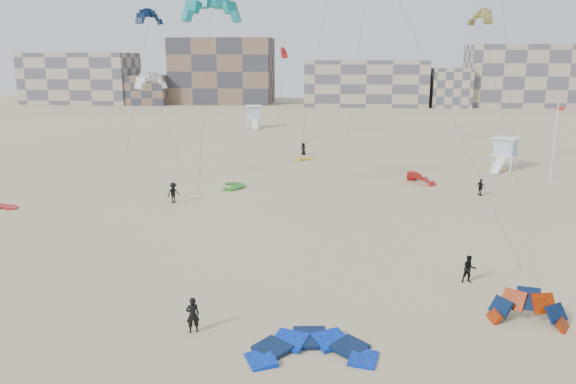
# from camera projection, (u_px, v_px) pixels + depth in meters

# --- Properties ---
(ground) EXTENTS (320.00, 320.00, 0.00)m
(ground) POSITION_uv_depth(u_px,v_px,m) (241.00, 319.00, 27.71)
(ground) COLOR tan
(ground) RESTS_ON ground
(kite_ground_blue) EXTENTS (5.68, 5.91, 1.33)m
(kite_ground_blue) POSITION_uv_depth(u_px,v_px,m) (311.00, 354.00, 24.43)
(kite_ground_blue) COLOR #0442CD
(kite_ground_blue) RESTS_ON ground
(kite_ground_orange) EXTENTS (4.36, 4.29, 3.62)m
(kite_ground_orange) POSITION_uv_depth(u_px,v_px,m) (527.00, 323.00, 27.32)
(kite_ground_orange) COLOR red
(kite_ground_orange) RESTS_ON ground
(kite_ground_green) EXTENTS (3.76, 3.58, 0.71)m
(kite_ground_green) POSITION_uv_depth(u_px,v_px,m) (232.00, 187.00, 56.00)
(kite_ground_green) COLOR #1F7B23
(kite_ground_green) RESTS_ON ground
(kite_ground_red_far) EXTENTS (5.03, 5.01, 3.64)m
(kite_ground_red_far) POSITION_uv_depth(u_px,v_px,m) (420.00, 183.00, 57.80)
(kite_ground_red_far) COLOR #AE250F
(kite_ground_red_far) RESTS_ON ground
(kite_ground_yellow) EXTENTS (3.72, 3.80, 1.08)m
(kite_ground_yellow) POSITION_uv_depth(u_px,v_px,m) (305.00, 160.00, 70.60)
(kite_ground_yellow) COLOR gold
(kite_ground_yellow) RESTS_ON ground
(kitesurfer_main) EXTENTS (0.75, 0.64, 1.75)m
(kitesurfer_main) POSITION_uv_depth(u_px,v_px,m) (193.00, 315.00, 26.18)
(kitesurfer_main) COLOR black
(kitesurfer_main) RESTS_ON ground
(kitesurfer_b) EXTENTS (0.86, 0.71, 1.62)m
(kitesurfer_b) POSITION_uv_depth(u_px,v_px,m) (469.00, 269.00, 32.03)
(kitesurfer_b) COLOR black
(kitesurfer_b) RESTS_ON ground
(kitesurfer_c) EXTENTS (1.30, 1.34, 1.84)m
(kitesurfer_c) POSITION_uv_depth(u_px,v_px,m) (173.00, 193.00, 49.74)
(kitesurfer_c) COLOR black
(kitesurfer_c) RESTS_ON ground
(kitesurfer_d) EXTENTS (0.87, 0.99, 1.60)m
(kitesurfer_d) POSITION_uv_depth(u_px,v_px,m) (481.00, 187.00, 52.39)
(kitesurfer_d) COLOR black
(kitesurfer_d) RESTS_ON ground
(kitesurfer_e) EXTENTS (0.92, 0.77, 1.61)m
(kitesurfer_e) POSITION_uv_depth(u_px,v_px,m) (303.00, 149.00, 74.59)
(kitesurfer_e) COLOR black
(kitesurfer_e) RESTS_ON ground
(kitesurfer_f) EXTENTS (1.21, 1.54, 1.63)m
(kitesurfer_f) POSITION_uv_depth(u_px,v_px,m) (507.00, 145.00, 77.83)
(kitesurfer_f) COLOR black
(kitesurfer_f) RESTS_ON ground
(kite_fly_teal_a) EXTENTS (5.54, 5.63, 17.05)m
(kite_fly_teal_a) POSITION_uv_depth(u_px,v_px,m) (211.00, 10.00, 45.09)
(kite_fly_teal_a) COLOR #0E9391
(kite_fly_teal_a) RESTS_ON ground
(kite_fly_grey) EXTENTS (5.18, 4.55, 10.51)m
(kite_fly_grey) POSITION_uv_depth(u_px,v_px,m) (151.00, 82.00, 56.27)
(kite_fly_grey) COLOR silver
(kite_fly_grey) RESTS_ON ground
(kite_fly_olive) EXTENTS (4.79, 10.27, 16.66)m
(kite_fly_olive) POSITION_uv_depth(u_px,v_px,m) (481.00, 19.00, 56.83)
(kite_fly_olive) COLOR olive
(kite_fly_olive) RESTS_ON ground
(kite_fly_navy) EXTENTS (4.90, 6.55, 17.69)m
(kite_fly_navy) POSITION_uv_depth(u_px,v_px,m) (149.00, 18.00, 69.50)
(kite_fly_navy) COLOR #0B1B3E
(kite_fly_navy) RESTS_ON ground
(kite_fly_red) EXTENTS (3.52, 8.75, 13.36)m
(kite_fly_red) POSITION_uv_depth(u_px,v_px,m) (284.00, 54.00, 86.15)
(kite_fly_red) COLOR #AE250F
(kite_fly_red) RESTS_ON ground
(lifeguard_tower_near) EXTENTS (3.62, 5.60, 3.72)m
(lifeguard_tower_near) POSITION_uv_depth(u_px,v_px,m) (505.00, 154.00, 64.54)
(lifeguard_tower_near) COLOR white
(lifeguard_tower_near) RESTS_ON ground
(lifeguard_tower_far) EXTENTS (3.47, 5.94, 4.11)m
(lifeguard_tower_far) POSITION_uv_depth(u_px,v_px,m) (254.00, 117.00, 103.24)
(lifeguard_tower_far) COLOR white
(lifeguard_tower_far) RESTS_ON ground
(flagpole) EXTENTS (0.65, 0.10, 7.99)m
(flagpole) POSITION_uv_depth(u_px,v_px,m) (555.00, 140.00, 58.64)
(flagpole) COLOR white
(flagpole) RESTS_ON ground
(condo_west_a) EXTENTS (30.00, 15.00, 14.00)m
(condo_west_a) POSITION_uv_depth(u_px,v_px,m) (81.00, 78.00, 158.80)
(condo_west_a) COLOR tan
(condo_west_a) RESTS_ON ground
(condo_west_b) EXTENTS (28.00, 14.00, 18.00)m
(condo_west_b) POSITION_uv_depth(u_px,v_px,m) (222.00, 71.00, 158.24)
(condo_west_b) COLOR brown
(condo_west_b) RESTS_ON ground
(condo_mid) EXTENTS (32.00, 16.00, 12.00)m
(condo_mid) POSITION_uv_depth(u_px,v_px,m) (365.00, 83.00, 151.11)
(condo_mid) COLOR tan
(condo_mid) RESTS_ON ground
(condo_east) EXTENTS (26.00, 14.00, 16.00)m
(condo_east) POSITION_uv_depth(u_px,v_px,m) (517.00, 76.00, 148.62)
(condo_east) COLOR tan
(condo_east) RESTS_ON ground
(condo_fill_left) EXTENTS (12.00, 10.00, 8.00)m
(condo_fill_left) POSITION_uv_depth(u_px,v_px,m) (148.00, 90.00, 155.58)
(condo_fill_left) COLOR brown
(condo_fill_left) RESTS_ON ground
(condo_fill_right) EXTENTS (10.00, 10.00, 10.00)m
(condo_fill_right) POSITION_uv_depth(u_px,v_px,m) (450.00, 88.00, 147.23)
(condo_fill_right) COLOR tan
(condo_fill_right) RESTS_ON ground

